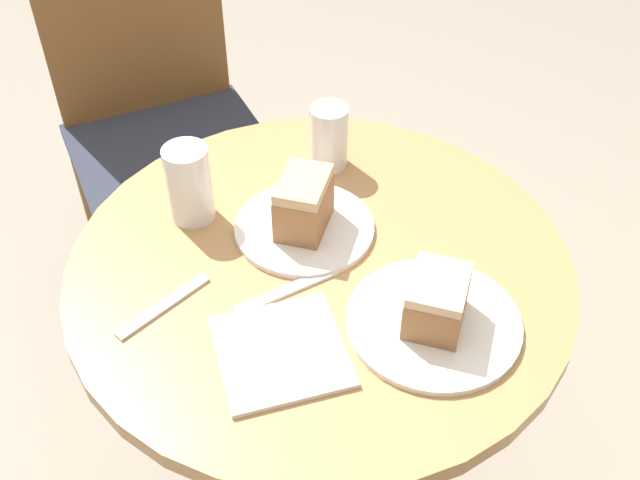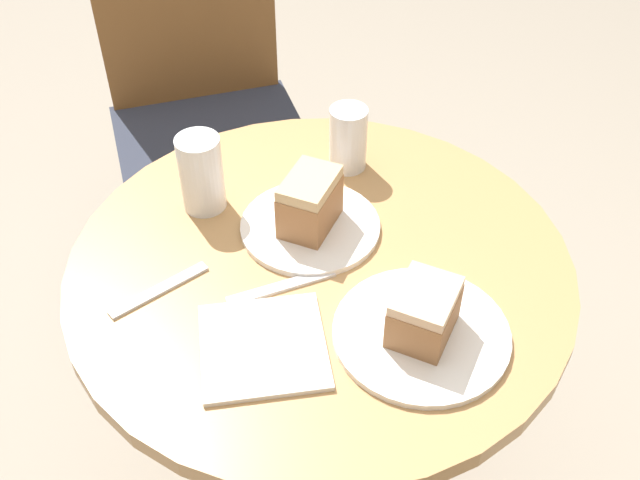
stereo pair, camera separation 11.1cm
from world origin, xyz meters
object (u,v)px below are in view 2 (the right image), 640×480
(plate_near, at_px, (310,226))
(glass_lemonade, at_px, (348,142))
(chair, at_px, (206,107))
(plate_far, at_px, (421,333))
(cake_slice_far, at_px, (424,312))
(cake_slice_near, at_px, (310,202))
(glass_water, at_px, (202,177))

(plate_near, xyz_separation_m, glass_lemonade, (0.11, 0.14, 0.05))
(chair, distance_m, plate_far, 1.04)
(cake_slice_far, distance_m, glass_lemonade, 0.40)
(cake_slice_near, relative_size, glass_water, 0.95)
(chair, relative_size, glass_water, 7.43)
(plate_near, distance_m, glass_water, 0.19)
(glass_lemonade, height_order, glass_water, glass_water)
(plate_far, xyz_separation_m, cake_slice_far, (-0.00, 0.00, 0.04))
(plate_near, bearing_deg, plate_far, -73.95)
(chair, xyz_separation_m, cake_slice_far, (0.10, -1.01, 0.27))
(cake_slice_near, bearing_deg, chair, 92.01)
(plate_near, height_order, plate_far, same)
(chair, xyz_separation_m, glass_water, (-0.12, -0.64, 0.28))
(chair, distance_m, glass_water, 0.71)
(cake_slice_near, bearing_deg, cake_slice_far, -73.95)
(plate_near, relative_size, cake_slice_far, 1.80)
(chair, relative_size, glass_lemonade, 8.47)
(chair, height_order, cake_slice_near, chair)
(glass_lemonade, bearing_deg, plate_far, -95.72)
(plate_near, relative_size, cake_slice_near, 1.79)
(plate_near, height_order, glass_lemonade, glass_lemonade)
(plate_far, height_order, glass_lemonade, glass_lemonade)
(cake_slice_near, bearing_deg, glass_water, 142.12)
(chair, bearing_deg, cake_slice_far, -82.55)
(plate_near, bearing_deg, cake_slice_far, -73.95)
(plate_far, bearing_deg, plate_near, 106.05)
(chair, bearing_deg, cake_slice_near, -86.25)
(cake_slice_far, bearing_deg, cake_slice_near, 106.05)
(plate_far, bearing_deg, cake_slice_near, 106.05)
(cake_slice_near, bearing_deg, plate_far, -73.95)
(plate_near, distance_m, plate_far, 0.27)
(plate_near, xyz_separation_m, cake_slice_near, (0.00, 0.00, 0.05))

